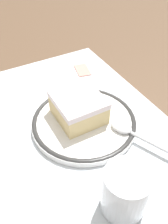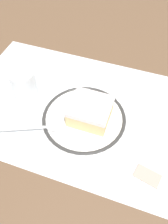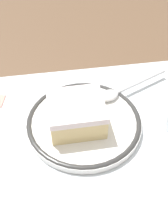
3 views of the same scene
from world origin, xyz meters
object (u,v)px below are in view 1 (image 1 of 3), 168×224
object	(u,v)px
plate	(84,122)
sugar_packet	(82,69)
spoon	(132,133)
cup	(123,194)
cake_slice	(78,107)
napkin	(0,90)

from	to	relation	value
plate	sugar_packet	world-z (taller)	plate
plate	sugar_packet	distance (m)	0.18
spoon	cup	xyz separation A→B (m)	(-0.09, 0.09, 0.02)
plate	sugar_packet	size ratio (longest dim) A/B	3.79
plate	cup	bearing A→B (deg)	168.88
spoon	sugar_packet	bearing A→B (deg)	-7.18
cup	sugar_packet	xyz separation A→B (m)	(0.32, -0.12, -0.03)
cake_slice	sugar_packet	size ratio (longest dim) A/B	1.74
plate	napkin	size ratio (longest dim) A/B	1.51
plate	spoon	bearing A→B (deg)	-142.22
spoon	cup	bearing A→B (deg)	136.29
cake_slice	napkin	world-z (taller)	cake_slice
cup	napkin	bearing A→B (deg)	12.81
cup	sugar_packet	distance (m)	0.34
cup	sugar_packet	size ratio (longest dim) A/B	1.45
napkin	sugar_packet	xyz separation A→B (m)	(-0.02, -0.19, 0.00)
cake_slice	sugar_packet	xyz separation A→B (m)	(0.15, -0.09, -0.03)
spoon	plate	bearing A→B (deg)	37.78
plate	sugar_packet	bearing A→B (deg)	-27.70
napkin	sugar_packet	world-z (taller)	sugar_packet
sugar_packet	cake_slice	bearing A→B (deg)	149.04
cup	sugar_packet	world-z (taller)	cup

